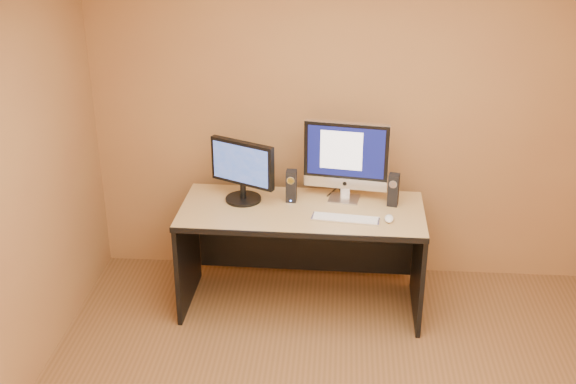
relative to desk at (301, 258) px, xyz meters
name	(u,v)px	position (x,y,z in m)	size (l,w,h in m)	color
walls	(358,243)	(0.36, -1.41, 0.90)	(4.00, 4.00, 2.60)	olive
desk	(301,258)	(0.00, 0.00, 0.00)	(1.72, 0.75, 0.80)	tan
imac	(345,162)	(0.30, 0.19, 0.70)	(0.61, 0.23, 0.59)	silver
second_monitor	(243,171)	(-0.43, 0.12, 0.62)	(0.52, 0.26, 0.45)	black
speaker_left	(291,186)	(-0.08, 0.13, 0.52)	(0.07, 0.08, 0.24)	black
speaker_right	(393,190)	(0.64, 0.12, 0.52)	(0.07, 0.08, 0.24)	black
keyboard	(345,219)	(0.31, -0.15, 0.41)	(0.46, 0.12, 0.02)	silver
mouse	(389,218)	(0.60, -0.14, 0.42)	(0.06, 0.11, 0.04)	white
cable_a	(342,195)	(0.28, 0.25, 0.40)	(0.01, 0.01, 0.24)	black
cable_b	(333,191)	(0.21, 0.32, 0.40)	(0.01, 0.01, 0.19)	black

